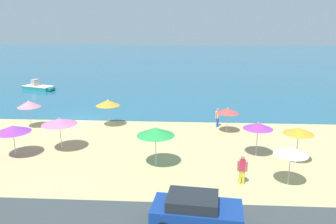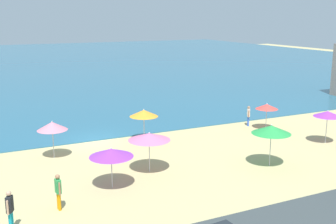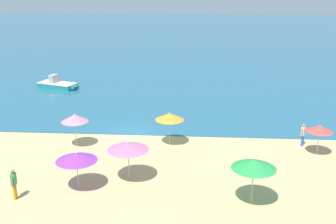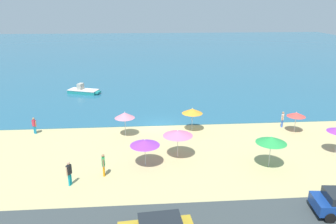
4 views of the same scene
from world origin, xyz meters
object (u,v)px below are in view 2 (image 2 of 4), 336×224
object	(u,v)px
beach_umbrella_5	(52,126)
bather_2	(58,190)
beach_umbrella_8	(267,107)
beach_umbrella_1	(328,114)
beach_umbrella_0	(149,137)
beach_umbrella_7	(111,153)
beach_umbrella_4	(144,113)
bather_4	(10,209)
beach_umbrella_6	(271,129)
bather_1	(248,115)

from	to	relation	value
beach_umbrella_5	bather_2	bearing A→B (deg)	-99.26
beach_umbrella_8	beach_umbrella_1	bearing A→B (deg)	-74.07
beach_umbrella_0	beach_umbrella_5	bearing A→B (deg)	132.69
beach_umbrella_0	beach_umbrella_8	distance (m)	12.95
bather_2	beach_umbrella_8	bearing A→B (deg)	22.12
beach_umbrella_5	beach_umbrella_8	xyz separation A→B (m)	(16.63, -0.32, -0.26)
beach_umbrella_7	bather_2	world-z (taller)	beach_umbrella_7
beach_umbrella_4	bather_4	bearing A→B (deg)	-136.49
beach_umbrella_5	beach_umbrella_7	bearing A→B (deg)	-73.45
beach_umbrella_5	beach_umbrella_6	xyz separation A→B (m)	(11.43, -7.18, 0.18)
beach_umbrella_8	bather_4	size ratio (longest dim) A/B	1.17
beach_umbrella_5	beach_umbrella_8	size ratio (longest dim) A/B	1.15
beach_umbrella_5	beach_umbrella_0	bearing A→B (deg)	-47.31
beach_umbrella_5	bather_4	xyz separation A→B (m)	(-3.46, -8.72, -1.08)
beach_umbrella_1	bather_1	distance (m)	6.78
beach_umbrella_6	bather_1	distance (m)	9.58
bather_2	beach_umbrella_1	bearing A→B (deg)	7.02
beach_umbrella_4	bather_4	xyz separation A→B (m)	(-10.02, -9.51, -1.08)
beach_umbrella_4	bather_2	bearing A→B (deg)	-132.99
beach_umbrella_5	bather_2	distance (m)	7.76
beach_umbrella_5	beach_umbrella_7	world-z (taller)	beach_umbrella_5
beach_umbrella_6	bather_4	size ratio (longest dim) A/B	1.44
beach_umbrella_1	beach_umbrella_8	bearing A→B (deg)	105.93
beach_umbrella_4	beach_umbrella_7	size ratio (longest dim) A/B	1.04
beach_umbrella_0	beach_umbrella_6	xyz separation A→B (m)	(6.91, -2.28, 0.16)
beach_umbrella_0	bather_2	world-z (taller)	beach_umbrella_0
beach_umbrella_7	bather_1	world-z (taller)	beach_umbrella_7
beach_umbrella_6	bather_4	bearing A→B (deg)	-174.07
beach_umbrella_1	bather_4	distance (m)	21.80
beach_umbrella_1	bather_4	bearing A→B (deg)	-170.70
beach_umbrella_5	bather_1	distance (m)	16.06
beach_umbrella_1	bather_1	xyz separation A→B (m)	(-2.05, 6.35, -1.21)
beach_umbrella_7	bather_4	size ratio (longest dim) A/B	1.28
beach_umbrella_5	beach_umbrella_4	bearing A→B (deg)	6.85
beach_umbrella_5	bather_1	bearing A→B (deg)	4.11
beach_umbrella_5	beach_umbrella_6	bearing A→B (deg)	-32.14
beach_umbrella_6	bather_4	distance (m)	15.02
beach_umbrella_0	beach_umbrella_8	xyz separation A→B (m)	(12.10, 4.58, -0.28)
beach_umbrella_5	bather_2	world-z (taller)	beach_umbrella_5
bather_2	beach_umbrella_5	bearing A→B (deg)	80.74
beach_umbrella_8	bather_2	size ratio (longest dim) A/B	1.21
beach_umbrella_4	bather_4	world-z (taller)	beach_umbrella_4
beach_umbrella_1	bather_4	xyz separation A→B (m)	(-21.48, -3.52, -1.12)
beach_umbrella_0	bather_2	size ratio (longest dim) A/B	1.39
beach_umbrella_5	beach_umbrella_8	world-z (taller)	beach_umbrella_5
bather_2	bather_4	distance (m)	2.50
beach_umbrella_4	beach_umbrella_7	xyz separation A→B (m)	(-4.73, -6.95, -0.17)
bather_1	bather_4	bearing A→B (deg)	-153.07
beach_umbrella_1	beach_umbrella_6	world-z (taller)	beach_umbrella_6
beach_umbrella_0	beach_umbrella_4	bearing A→B (deg)	70.29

